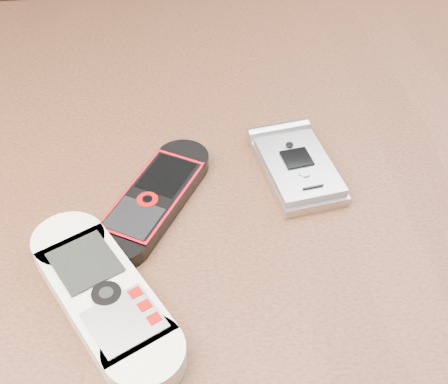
% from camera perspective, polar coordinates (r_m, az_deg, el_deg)
% --- Properties ---
extents(table, '(1.20, 0.80, 0.75)m').
position_cam_1_polar(table, '(0.63, -0.46, -7.60)').
color(table, black).
rests_on(table, ground).
extents(nokia_white, '(0.14, 0.19, 0.02)m').
position_cam_1_polar(nokia_white, '(0.48, -10.93, -9.25)').
color(nokia_white, silver).
rests_on(nokia_white, table).
extents(nokia_black_red, '(0.12, 0.16, 0.02)m').
position_cam_1_polar(nokia_black_red, '(0.55, -6.45, -0.63)').
color(nokia_black_red, black).
rests_on(nokia_black_red, table).
extents(motorola_razr, '(0.08, 0.13, 0.02)m').
position_cam_1_polar(motorola_razr, '(0.57, 6.73, 2.32)').
color(motorola_razr, '#B6B6BB').
rests_on(motorola_razr, table).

